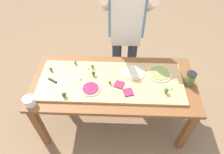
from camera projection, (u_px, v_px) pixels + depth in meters
name	position (u px, v px, depth m)	size (l,w,h in m)	color
ground_plane	(113.00, 119.00, 2.56)	(8.00, 8.00, 0.00)	#896B4C
prep_table	(114.00, 88.00, 2.08)	(1.68, 0.77, 0.74)	brown
cutting_board	(111.00, 81.00, 1.99)	(1.45, 0.54, 0.03)	tan
chefs_knife	(56.00, 83.00, 1.96)	(0.27, 0.17, 0.02)	#B7BABF
pizza_whole_cheese_artichoke	(134.00, 72.00, 2.05)	(0.22, 0.22, 0.02)	beige
pizza_whole_beet_magenta	(91.00, 89.00, 1.90)	(0.19, 0.19, 0.02)	beige
pizza_whole_pesto_green	(159.00, 73.00, 2.04)	(0.26, 0.26, 0.02)	beige
pizza_slice_near_right	(119.00, 84.00, 1.94)	(0.09, 0.09, 0.01)	#9E234C
pizza_slice_far_left	(128.00, 92.00, 1.88)	(0.09, 0.09, 0.01)	#9E234C
broccoli_floret_back_left	(166.00, 90.00, 1.85)	(0.04, 0.04, 0.06)	#3F7220
broccoli_floret_front_right	(76.00, 63.00, 2.13)	(0.03, 0.03, 0.04)	#366618
broccoli_floret_front_mid	(93.00, 73.00, 2.00)	(0.04, 0.04, 0.06)	#366618
broccoli_floret_front_left	(92.00, 66.00, 2.09)	(0.03, 0.03, 0.05)	#3F7220
broccoli_floret_back_right	(110.00, 82.00, 1.94)	(0.03, 0.03, 0.04)	#3F7220
broccoli_floret_back_mid	(64.00, 95.00, 1.83)	(0.04, 0.04, 0.05)	#2C5915
broccoli_floret_center_right	(51.00, 69.00, 2.06)	(0.04, 0.04, 0.05)	#3F7220
cheese_crumble_a	(171.00, 88.00, 1.91)	(0.02, 0.02, 0.02)	silver
cheese_crumble_b	(80.00, 79.00, 1.99)	(0.02, 0.02, 0.02)	white
cheese_crumble_c	(87.00, 68.00, 2.09)	(0.02, 0.02, 0.02)	white
flour_cup	(30.00, 102.00, 1.79)	(0.10, 0.10, 0.09)	white
sauce_jar	(190.00, 79.00, 1.94)	(0.10, 0.10, 0.15)	#517033
cook_center	(126.00, 26.00, 2.24)	(0.54, 0.39, 1.67)	#333847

